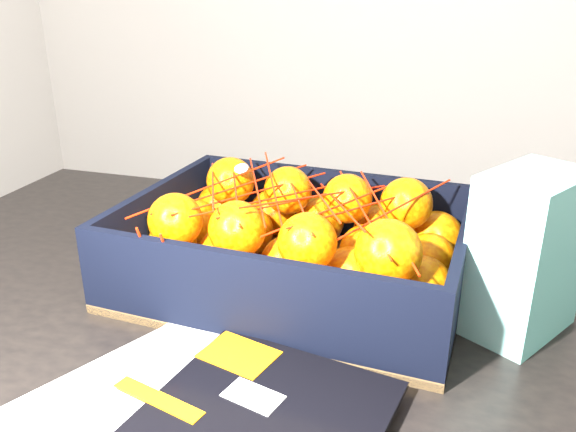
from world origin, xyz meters
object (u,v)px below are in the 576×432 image
(table, at_px, (267,366))
(retail_carton, at_px, (526,254))
(magazine_stack, at_px, (176,428))
(produce_crate, at_px, (296,261))

(table, bearing_deg, retail_carton, 9.67)
(table, relative_size, magazine_stack, 3.27)
(table, height_order, retail_carton, retail_carton)
(magazine_stack, bearing_deg, retail_carton, 46.81)
(magazine_stack, relative_size, retail_carton, 2.00)
(magazine_stack, xyz_separation_m, retail_carton, (0.28, 0.30, 0.09))
(produce_crate, height_order, retail_carton, retail_carton)
(table, relative_size, retail_carton, 6.56)
(table, xyz_separation_m, retail_carton, (0.30, 0.05, 0.19))
(table, height_order, magazine_stack, magazine_stack)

